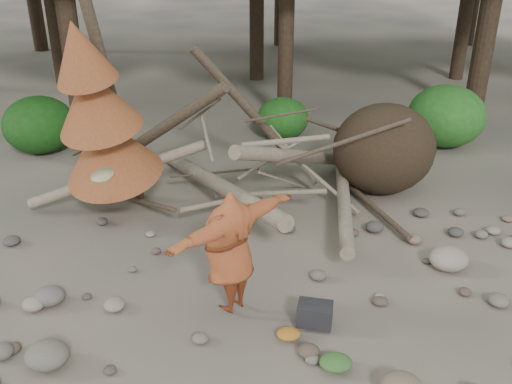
{
  "coord_description": "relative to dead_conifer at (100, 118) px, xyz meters",
  "views": [
    {
      "loc": [
        -0.86,
        -6.9,
        5.45
      ],
      "look_at": [
        -0.33,
        1.5,
        1.4
      ],
      "focal_mm": 40.0,
      "sensor_mm": 36.0,
      "label": 1
    }
  ],
  "objects": [
    {
      "name": "ground",
      "position": [
        3.12,
        -3.37,
        -2.11
      ],
      "size": [
        120.0,
        120.0,
        0.0
      ],
      "primitive_type": "plane",
      "color": "#514C44",
      "rests_on": "ground"
    },
    {
      "name": "deadfall_pile",
      "position": [
        5.13,
        0.87,
        -1.16
      ],
      "size": [
        8.55,
        5.24,
        3.3
      ],
      "color": "#332619",
      "rests_on": "ground"
    },
    {
      "name": "dead_conifer",
      "position": [
        0.0,
        0.0,
        0.0
      ],
      "size": [
        2.06,
        2.16,
        4.35
      ],
      "color": "#4C3F30",
      "rests_on": "ground"
    },
    {
      "name": "bush_left",
      "position": [
        -2.38,
        3.83,
        -1.39
      ],
      "size": [
        1.8,
        1.8,
        1.44
      ],
      "primitive_type": "ellipsoid",
      "color": "#194A13",
      "rests_on": "ground"
    },
    {
      "name": "bush_mid",
      "position": [
        3.92,
        4.43,
        -1.55
      ],
      "size": [
        1.4,
        1.4,
        1.12
      ],
      "primitive_type": "ellipsoid",
      "color": "#215E1B",
      "rests_on": "ground"
    },
    {
      "name": "bush_right",
      "position": [
        8.12,
        3.63,
        -1.31
      ],
      "size": [
        2.0,
        2.0,
        1.6
      ],
      "primitive_type": "ellipsoid",
      "color": "#2B6F22",
      "rests_on": "ground"
    },
    {
      "name": "frisbee_thrower",
      "position": [
        2.32,
        -3.16,
        -1.05
      ],
      "size": [
        2.86,
        2.1,
        2.5
      ],
      "color": "#964421",
      "rests_on": "ground"
    },
    {
      "name": "backpack",
      "position": [
        3.54,
        -3.61,
        -1.94
      ],
      "size": [
        0.58,
        0.46,
        0.34
      ],
      "primitive_type": "cube",
      "rotation": [
        0.0,
        0.0,
        -0.26
      ],
      "color": "black",
      "rests_on": "ground"
    },
    {
      "name": "cloth_green",
      "position": [
        3.68,
        -4.53,
        -2.03
      ],
      "size": [
        0.44,
        0.37,
        0.17
      ],
      "primitive_type": "ellipsoid",
      "color": "#325E25",
      "rests_on": "ground"
    },
    {
      "name": "cloth_orange",
      "position": [
        3.13,
        -3.89,
        -2.05
      ],
      "size": [
        0.34,
        0.28,
        0.12
      ],
      "primitive_type": "ellipsoid",
      "color": "#A1621B",
      "rests_on": "ground"
    },
    {
      "name": "boulder_front_left",
      "position": [
        -0.17,
        -4.19,
        -1.93
      ],
      "size": [
        0.59,
        0.53,
        0.36
      ],
      "primitive_type": "ellipsoid",
      "color": "#676156",
      "rests_on": "ground"
    },
    {
      "name": "boulder_mid_right",
      "position": [
        6.08,
        -2.22,
        -1.91
      ],
      "size": [
        0.66,
        0.6,
        0.4
      ],
      "primitive_type": "ellipsoid",
      "color": "gray",
      "rests_on": "ground"
    },
    {
      "name": "boulder_mid_left",
      "position": [
        -0.5,
        -2.79,
        -1.97
      ],
      "size": [
        0.48,
        0.43,
        0.29
      ],
      "primitive_type": "ellipsoid",
      "color": "#665D56",
      "rests_on": "ground"
    }
  ]
}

